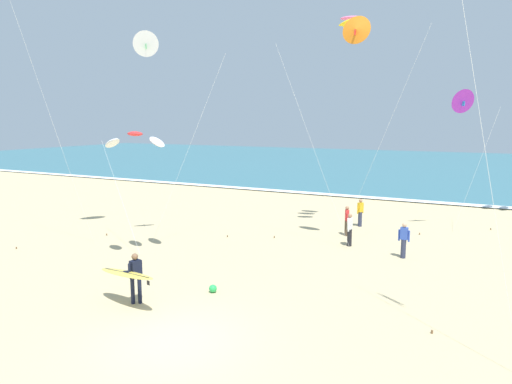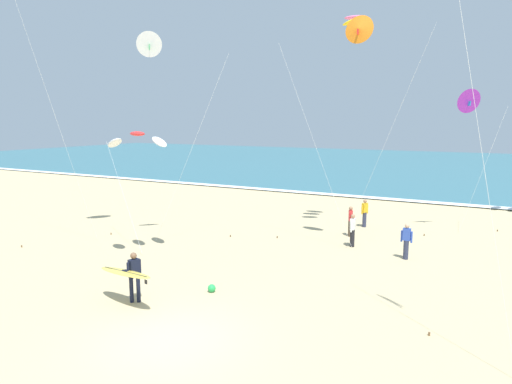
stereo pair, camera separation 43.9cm
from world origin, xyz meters
TOP-DOWN VIEW (x-y plane):
  - ground_plane at (0.00, 0.00)m, footprint 160.00×160.00m
  - ocean_water at (0.00, 55.34)m, footprint 160.00×60.00m
  - shoreline_foam at (0.00, 25.64)m, footprint 160.00×1.08m
  - surfer_lead at (-2.70, 1.38)m, footprint 2.60×1.10m
  - kite_delta_ivory_near at (-7.05, 7.78)m, footprint 3.32×3.17m
  - kite_arc_rose_far at (0.72, 14.63)m, footprint 4.66×2.53m
  - kite_delta_violet_low at (6.11, 16.89)m, footprint 2.52×1.97m
  - kite_delta_amber_close at (1.86, 11.14)m, footprint 4.63×0.46m
  - kite_arc_scarlet_outer at (-6.12, 5.70)m, footprint 5.23×3.53m
  - bystander_blue_top at (4.41, 10.70)m, footprint 0.50×0.22m
  - bystander_yellow_top at (1.23, 15.89)m, footprint 0.31×0.45m
  - bystander_white_top at (1.78, 11.55)m, footprint 0.22×0.50m
  - bystander_red_top at (1.13, 13.43)m, footprint 0.29×0.47m
  - beach_ball at (-0.92, 3.50)m, footprint 0.28×0.28m

SIDE VIEW (x-z plane):
  - ground_plane at x=0.00m, z-range 0.00..0.00m
  - ocean_water at x=0.00m, z-range 0.00..0.08m
  - shoreline_foam at x=0.00m, z-range 0.08..0.09m
  - beach_ball at x=-0.92m, z-range 0.00..0.28m
  - bystander_blue_top at x=4.41m, z-range 0.02..1.61m
  - bystander_yellow_top at x=1.23m, z-range 0.02..1.61m
  - bystander_white_top at x=1.78m, z-range 0.02..1.61m
  - bystander_red_top at x=1.13m, z-range 0.02..1.61m
  - surfer_lead at x=-2.70m, z-range 0.20..1.90m
  - kite_arc_scarlet_outer at x=-6.12m, z-range 2.40..7.93m
  - kite_delta_violet_low at x=6.11m, z-range 3.16..10.78m
  - kite_delta_ivory_near at x=-7.05m, z-range 4.40..14.49m
  - kite_delta_amber_close at x=1.86m, z-range 4.61..15.18m
  - kite_arc_rose_far at x=0.72m, z-range 5.29..16.60m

